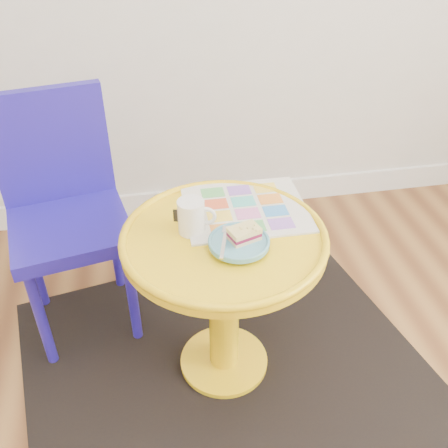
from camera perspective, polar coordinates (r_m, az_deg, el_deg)
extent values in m
cube|color=white|center=(2.45, -9.14, 2.24)|extent=(4.00, 0.02, 0.12)
cube|color=black|center=(1.78, 0.00, -15.54)|extent=(1.49, 1.33, 0.01)
cylinder|color=yellow|center=(1.78, 0.00, -15.36)|extent=(0.30, 0.30, 0.03)
cylinder|color=yellow|center=(1.58, 0.00, -9.41)|extent=(0.10, 0.10, 0.50)
cylinder|color=yellow|center=(1.41, 0.00, -1.81)|extent=(0.58, 0.58, 0.03)
cylinder|color=#2318A0|center=(1.75, -20.08, -10.40)|extent=(0.04, 0.04, 0.39)
cylinder|color=#2318A0|center=(1.75, -10.41, -8.26)|extent=(0.04, 0.04, 0.39)
cylinder|color=#2318A0|center=(1.98, -20.83, -4.46)|extent=(0.04, 0.04, 0.39)
cylinder|color=#2318A0|center=(1.98, -12.35, -2.59)|extent=(0.04, 0.04, 0.39)
cube|color=#2318A0|center=(1.71, -17.22, -0.37)|extent=(0.44, 0.44, 0.05)
cube|color=#2318A0|center=(1.75, -19.16, 8.37)|extent=(0.37, 0.11, 0.39)
cube|color=silver|center=(1.50, 2.46, 1.79)|extent=(0.37, 0.31, 0.01)
cylinder|color=white|center=(1.39, -3.77, 0.86)|extent=(0.08, 0.08, 0.10)
torus|color=white|center=(1.38, -2.05, 0.93)|extent=(0.06, 0.03, 0.06)
cylinder|color=#D1B78C|center=(1.37, -3.84, 2.39)|extent=(0.07, 0.07, 0.01)
cylinder|color=#549BB3|center=(1.35, 1.71, -2.43)|extent=(0.06, 0.06, 0.01)
cylinder|color=#549BB3|center=(1.34, 1.72, -2.13)|extent=(0.17, 0.17, 0.01)
cube|color=#D3BC8C|center=(1.34, 2.31, -1.53)|extent=(0.09, 0.08, 0.01)
cube|color=maroon|center=(1.34, 2.32, -1.16)|extent=(0.09, 0.08, 0.01)
cube|color=#EADB8C|center=(1.33, 2.33, -0.72)|extent=(0.09, 0.08, 0.01)
cube|color=silver|center=(1.32, -0.05, -2.45)|extent=(0.04, 0.11, 0.00)
cube|color=silver|center=(1.38, 0.23, -0.67)|extent=(0.03, 0.04, 0.00)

